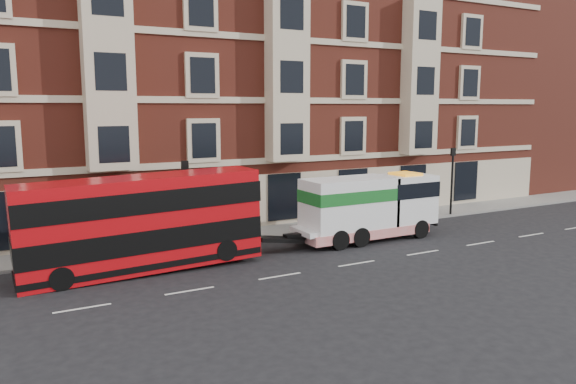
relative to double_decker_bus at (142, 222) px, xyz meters
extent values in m
plane|color=black|center=(8.88, -3.54, -2.21)|extent=(120.00, 120.00, 0.00)
cube|color=slate|center=(8.88, 3.96, -2.13)|extent=(90.00, 3.00, 0.15)
cube|color=maroon|center=(9.38, 11.46, 6.79)|extent=(45.00, 12.00, 18.00)
cube|color=maroon|center=(40.88, 10.46, 6.79)|extent=(18.00, 10.00, 18.00)
cylinder|color=black|center=(2.88, 2.66, -0.06)|extent=(0.14, 0.14, 4.00)
cube|color=black|center=(2.88, 2.66, 2.04)|extent=(0.35, 0.15, 0.50)
cylinder|color=black|center=(20.88, 2.66, -0.06)|extent=(0.14, 0.14, 4.00)
cube|color=black|center=(20.88, 2.66, 2.04)|extent=(0.35, 0.15, 0.50)
cube|color=red|center=(0.00, 0.00, -0.06)|extent=(10.26, 2.29, 4.03)
cube|color=black|center=(0.00, 0.00, -0.65)|extent=(10.30, 2.35, 0.96)
cube|color=black|center=(0.00, 0.00, 1.00)|extent=(10.30, 2.35, 0.92)
cylinder|color=black|center=(-3.48, -1.04, -1.73)|extent=(0.95, 0.29, 0.95)
cylinder|color=black|center=(-3.48, 1.04, -1.73)|extent=(0.95, 0.29, 0.95)
cylinder|color=black|center=(3.48, -1.04, -1.46)|extent=(0.95, 0.29, 0.95)
cylinder|color=black|center=(3.48, 1.04, -1.46)|extent=(0.95, 0.29, 0.95)
cube|color=white|center=(12.00, 0.00, -1.34)|extent=(8.25, 2.11, 0.27)
cube|color=white|center=(14.66, 0.00, -0.15)|extent=(2.93, 2.29, 2.66)
cube|color=white|center=(10.90, 0.00, -0.10)|extent=(4.95, 2.29, 2.66)
cube|color=#166421|center=(10.90, 0.00, 0.36)|extent=(4.99, 2.33, 0.64)
cube|color=red|center=(11.82, 0.00, -1.66)|extent=(7.33, 2.35, 0.50)
cylinder|color=black|center=(14.93, -1.04, -1.71)|extent=(1.01, 0.32, 1.01)
cylinder|color=black|center=(14.93, 1.04, -1.71)|extent=(1.01, 0.32, 1.01)
cylinder|color=black|center=(10.90, -1.04, -1.71)|extent=(1.01, 0.37, 1.01)
cylinder|color=black|center=(10.90, 1.04, -1.71)|extent=(1.01, 0.37, 1.01)
cylinder|color=black|center=(9.62, -1.04, -1.71)|extent=(1.01, 0.37, 1.01)
cylinder|color=black|center=(9.62, 1.04, -1.71)|extent=(1.01, 0.37, 1.01)
imported|color=#1A1F35|center=(-1.69, 3.14, -1.12)|extent=(0.82, 0.74, 1.89)
camera|label=1|loc=(-5.92, -23.88, 4.93)|focal=35.00mm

